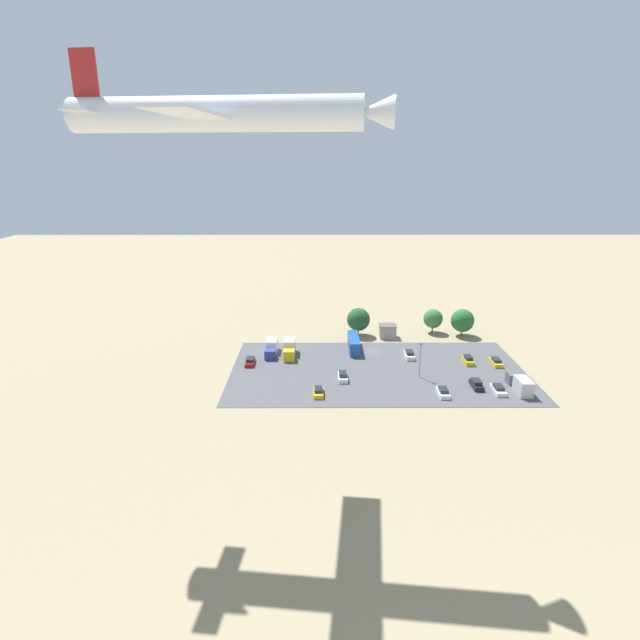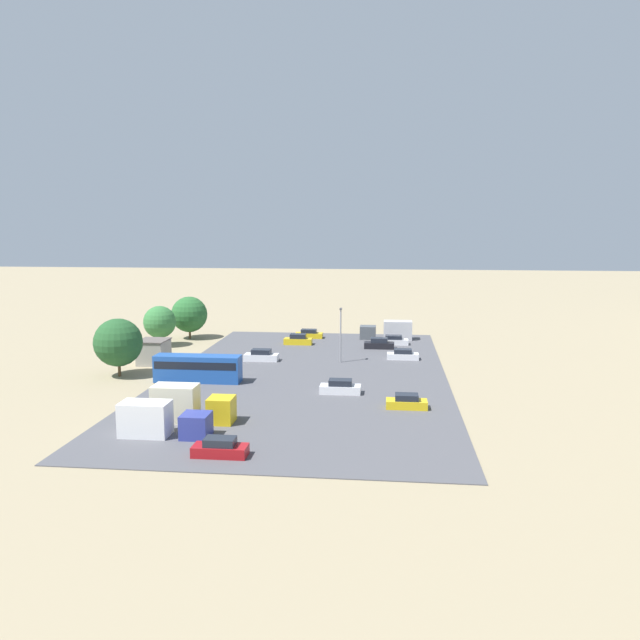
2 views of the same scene
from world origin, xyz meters
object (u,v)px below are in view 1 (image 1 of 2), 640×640
(parked_car_2, at_px, (476,384))
(parked_car_5, at_px, (250,362))
(parked_car_1, at_px, (468,360))
(parked_car_7, at_px, (343,376))
(parked_car_0, at_px, (409,355))
(parked_car_6, at_px, (496,362))
(parked_car_8, at_px, (319,392))
(parked_car_3, at_px, (498,389))
(shed_building, at_px, (388,331))
(airplane, at_px, (227,114))
(parked_truck_2, at_px, (520,384))
(parked_truck_1, at_px, (272,348))
(parked_car_4, at_px, (443,392))
(bus, at_px, (354,343))
(parked_truck_0, at_px, (290,349))

(parked_car_2, bearing_deg, parked_car_5, -14.57)
(parked_car_1, height_order, parked_car_2, parked_car_1)
(parked_car_5, bearing_deg, parked_car_7, -22.07)
(parked_car_1, bearing_deg, parked_car_0, 165.10)
(parked_car_6, distance_m, parked_car_8, 42.03)
(parked_car_3, distance_m, parked_car_5, 52.13)
(parked_car_8, bearing_deg, parked_car_1, 25.58)
(shed_building, bearing_deg, airplane, 63.76)
(airplane, bearing_deg, parked_truck_2, 123.51)
(parked_car_5, xyz_separation_m, parked_car_8, (-15.15, 15.33, -0.02))
(parked_car_6, xyz_separation_m, parked_car_7, (34.25, 7.84, 0.04))
(parked_car_2, distance_m, parked_car_8, 31.55)
(parked_car_8, distance_m, parked_truck_2, 39.50)
(parked_car_8, distance_m, parked_truck_1, 24.51)
(parked_car_4, xyz_separation_m, parked_car_5, (39.09, -15.49, 0.04))
(parked_car_4, relative_size, parked_truck_2, 0.52)
(parked_car_1, distance_m, parked_car_3, 15.03)
(parked_car_8, bearing_deg, parked_car_4, -0.39)
(bus, bearing_deg, parked_car_1, 161.25)
(shed_building, height_order, parked_car_7, shed_building)
(bus, xyz_separation_m, parked_car_7, (3.40, 17.27, -1.07))
(parked_car_2, height_order, parked_truck_0, parked_truck_0)
(parked_car_5, height_order, parked_truck_0, parked_truck_0)
(parked_car_3, bearing_deg, parked_truck_2, 8.64)
(bus, height_order, parked_car_0, bus)
(parked_car_7, bearing_deg, parked_truck_1, -42.70)
(parked_truck_1, bearing_deg, parked_car_1, 172.36)
(parked_car_1, height_order, parked_car_7, parked_car_1)
(parked_car_0, relative_size, parked_car_7, 1.03)
(parked_car_1, distance_m, parked_truck_2, 15.53)
(parked_car_1, bearing_deg, parked_car_3, -83.77)
(parked_car_1, relative_size, parked_truck_0, 0.57)
(airplane, bearing_deg, parked_car_2, 129.30)
(parked_car_0, height_order, parked_car_2, parked_car_2)
(shed_building, distance_m, parked_car_1, 23.48)
(parked_car_6, bearing_deg, parked_car_2, 56.13)
(parked_car_7, distance_m, parked_car_8, 8.74)
(parked_car_8, height_order, parked_truck_2, parked_truck_2)
(parked_car_2, xyz_separation_m, parked_car_3, (-3.60, 2.21, -0.08))
(parked_truck_2, distance_m, airplane, 73.27)
(parked_car_2, bearing_deg, parked_truck_0, -24.66)
(parked_car_4, distance_m, airplane, 63.52)
(bus, distance_m, parked_car_1, 26.35)
(parked_car_4, distance_m, parked_truck_2, 15.65)
(bus, bearing_deg, shed_building, -135.80)
(airplane, bearing_deg, parked_car_6, 134.31)
(parked_car_4, bearing_deg, parked_car_1, -120.26)
(airplane, bearing_deg, parked_truck_1, -173.46)
(parked_car_8, bearing_deg, parked_car_7, 54.91)
(parked_car_3, distance_m, parked_car_8, 34.99)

